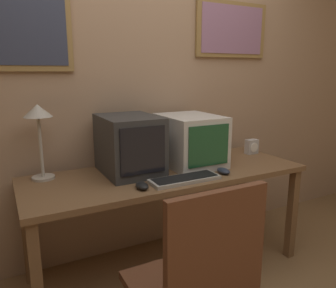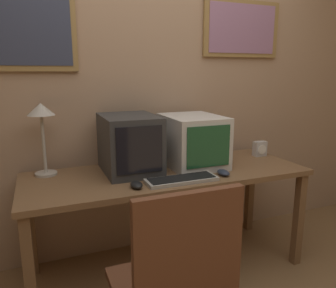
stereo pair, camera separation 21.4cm
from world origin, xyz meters
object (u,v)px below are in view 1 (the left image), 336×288
Objects in this scene: keyboard_main at (185,179)px; desk_clock at (252,147)px; monitor_right at (190,140)px; mouse_near_keyboard at (223,171)px; monitor_left at (129,145)px; mouse_far_corner at (142,186)px; desk_lamp at (38,121)px.

desk_clock reaches higher than keyboard_main.
monitor_right is 0.34m from mouse_near_keyboard.
monitor_left reaches higher than desk_clock.
monitor_left is 1.03× the size of keyboard_main.
mouse_far_corner is at bearing -163.02° from desk_clock.
mouse_near_keyboard is (0.30, 0.01, 0.01)m from keyboard_main.
desk_clock is at bearing 22.09° from keyboard_main.
mouse_far_corner is (-0.58, -0.02, 0.00)m from mouse_near_keyboard.
desk_lamp reaches higher than mouse_far_corner.
keyboard_main is at bearing -30.29° from desk_lamp.
desk_lamp reaches higher than monitor_right.
keyboard_main is at bearing -53.95° from monitor_left.
mouse_near_keyboard is at bearing -22.39° from desk_lamp.
monitor_right is (0.45, -0.02, -0.01)m from monitor_left.
desk_lamp is at bearing 175.93° from desk_clock.
mouse_far_corner is (-0.51, -0.31, -0.16)m from monitor_right.
desk_lamp is at bearing 166.91° from monitor_left.
monitor_left reaches higher than keyboard_main.
monitor_left is at bearing 149.44° from mouse_near_keyboard.
desk_clock is (1.06, 0.01, -0.13)m from monitor_left.
mouse_far_corner is at bearing -148.56° from monitor_right.
mouse_far_corner is at bearing -178.82° from keyboard_main.
monitor_right reaches higher than mouse_far_corner.
desk_clock is at bearing 31.61° from mouse_near_keyboard.
monitor_left is 0.44m from keyboard_main.
monitor_left is at bearing 80.60° from mouse_far_corner.
monitor_left is 0.64m from mouse_near_keyboard.
desk_clock is 1.62m from desk_lamp.
mouse_far_corner is (-0.29, -0.01, 0.01)m from keyboard_main.
monitor_left is 0.96× the size of monitor_right.
desk_lamp is (-0.47, 0.45, 0.35)m from mouse_far_corner.
keyboard_main is 0.29m from mouse_far_corner.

